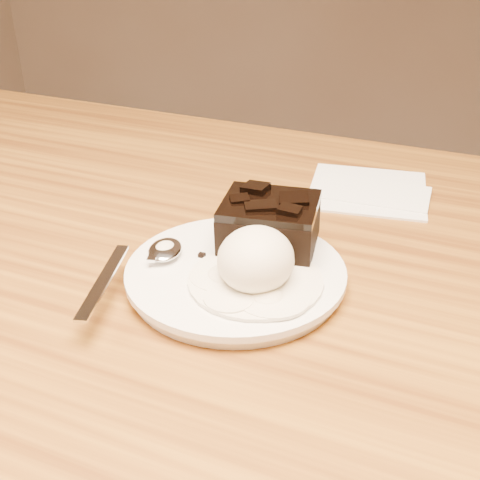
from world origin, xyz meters
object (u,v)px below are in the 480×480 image
at_px(spoon, 165,251).
at_px(plate, 236,276).
at_px(napkin, 368,189).
at_px(brownie, 269,227).
at_px(ice_cream_scoop, 256,259).

bearing_deg(spoon, plate, -11.28).
relative_size(plate, spoon, 1.15).
bearing_deg(plate, napkin, 74.98).
bearing_deg(brownie, ice_cream_scoop, -79.35).
relative_size(brownie, ice_cream_scoop, 1.25).
bearing_deg(brownie, plate, -104.62).
bearing_deg(ice_cream_scoop, plate, 149.74).
distance_m(brownie, ice_cream_scoop, 0.07).
distance_m(brownie, spoon, 0.10).
bearing_deg(napkin, brownie, -105.12).
distance_m(plate, napkin, 0.25).
bearing_deg(ice_cream_scoop, napkin, 81.14).
bearing_deg(napkin, spoon, -118.13).
bearing_deg(plate, brownie, 75.38).
height_order(plate, napkin, plate).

